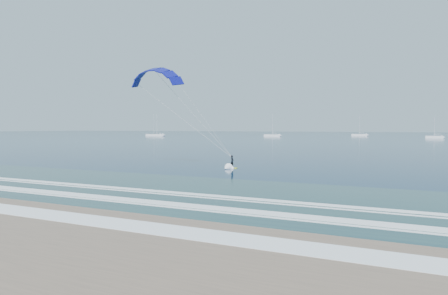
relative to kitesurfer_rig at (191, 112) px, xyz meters
The scene contains 7 objects.
ground 27.48m from the kitesurfer_rig, 81.64° to the right, with size 900.00×900.00×0.00m, color #072542.
kitesurfer_rig is the anchor object (origin of this frame).
sailboat_0 186.68m from the kitesurfer_rig, 126.17° to the left, with size 9.53×2.40×12.85m.
sailboat_1 174.31m from the kitesurfer_rig, 105.12° to the left, with size 9.26×2.40×12.64m.
sailboat_2 202.77m from the kitesurfer_rig, 90.96° to the left, with size 8.84×2.40×11.90m.
sailboat_3 169.66m from the kitesurfer_rig, 78.46° to the left, with size 7.45×2.40×10.51m.
sailboat_7 187.66m from the kitesurfer_rig, 126.71° to the left, with size 10.14×2.40×12.84m.
Camera 1 is at (21.01, -16.68, 5.12)m, focal length 32.00 mm.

